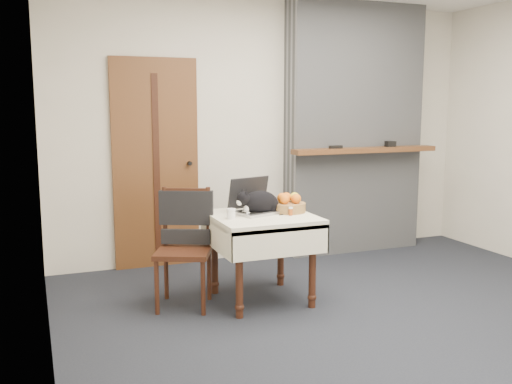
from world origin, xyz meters
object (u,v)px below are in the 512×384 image
Objects in this scene: pill_bottle at (291,211)px; door at (156,164)px; side_table at (262,229)px; cat at (260,203)px; cream_jar at (231,214)px; laptop at (255,204)px; fruit_basket at (289,204)px; chair at (185,230)px.

door is at bearing 118.45° from pill_bottle.
door is 2.56× the size of side_table.
cat reaches higher than cream_jar.
fruit_basket is at bearing -34.18° from laptop.
side_table is at bearing 8.51° from chair.
cat is (0.00, 0.04, 0.20)m from side_table.
door is at bearing 113.46° from side_table.
side_table is 0.22m from laptop.
cat is 6.69× the size of pill_bottle.
fruit_basket is at bearing 7.73° from side_table.
door reaches higher than laptop.
cat is 1.68× the size of fruit_basket.
cat reaches higher than side_table.
fruit_basket is 0.86m from chair.
laptop is at bearing 132.29° from pill_bottle.
chair is (-0.78, 0.27, -0.15)m from pill_bottle.
side_table is (0.57, -1.30, -0.41)m from door.
fruit_basket is at bearing 70.51° from pill_bottle.
door is at bearing 99.47° from laptop.
laptop reaches higher than pill_bottle.
chair is at bearing 160.67° from pill_bottle.
door reaches higher than cream_jar.
pill_bottle is at bearing -61.55° from door.
cream_jar is 0.29× the size of fruit_basket.
cat is 0.63m from chair.
pill_bottle is (0.20, -0.15, -0.06)m from cat.
cat reaches higher than pill_bottle.
cat is 0.25m from pill_bottle.
laptop reaches higher than chair.
laptop is 1.67× the size of fruit_basket.
cream_jar is at bearing -167.47° from side_table.
side_table is at bearing -103.50° from cat.
cream_jar is 0.54m from fruit_basket.
laptop is (0.56, -1.18, -0.23)m from door.
pill_bottle is at bearing -109.49° from fruit_basket.
chair reaches higher than cream_jar.
cream_jar is 0.48m from pill_bottle.
fruit_basket is (0.53, 0.10, 0.02)m from cream_jar.
laptop is 0.60m from chair.
door is 29.72× the size of pill_bottle.
pill_bottle is 0.84m from chair.
pill_bottle is (0.76, -1.41, -0.27)m from door.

